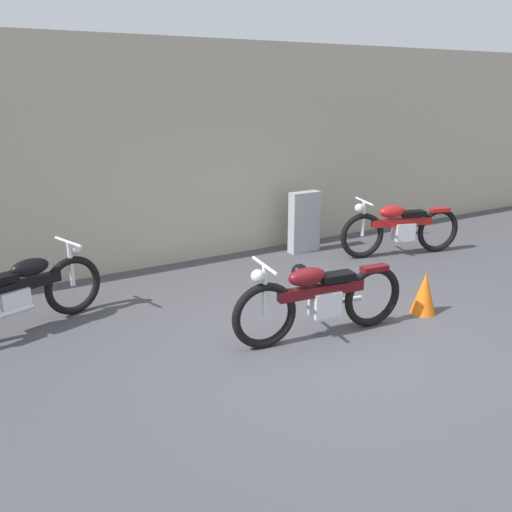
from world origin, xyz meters
The scene contains 8 objects.
ground_plane centered at (0.00, 0.00, 0.00)m, with size 40.00×40.00×0.00m, color #47474C.
building_wall centered at (0.00, 3.61, 1.75)m, with size 18.00×0.30×3.50m, color #B2A893.
stone_marker centered at (1.75, 2.94, 0.53)m, with size 0.55×0.20×1.07m, color #9E9EA3.
helmet centered at (0.86, 1.77, 0.12)m, with size 0.25×0.25×0.25m, color black.
traffic_cone centered at (1.53, -0.04, 0.28)m, with size 0.32×0.32×0.55m, color orange.
motorcycle_black centered at (-2.99, 1.98, 0.47)m, with size 2.09×0.90×0.97m.
motorcycle_maroon centered at (-0.03, 0.10, 0.47)m, with size 2.18×0.61×0.98m.
motorcycle_red centered at (3.06, 1.95, 0.48)m, with size 2.17×0.84×1.00m.
Camera 1 is at (-3.45, -4.36, 2.77)m, focal length 36.84 mm.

